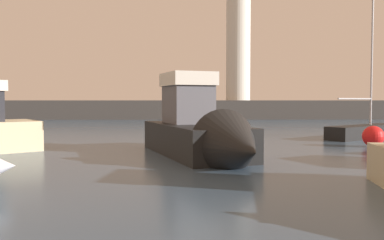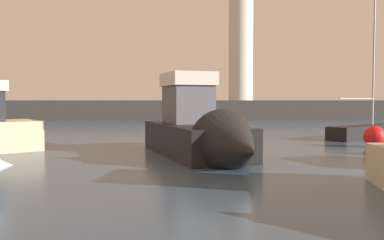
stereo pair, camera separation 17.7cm
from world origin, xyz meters
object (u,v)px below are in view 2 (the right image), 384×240
motorboat_3 (204,133)px  mooring_buoy (374,136)px  lighthouse (241,43)px  sailboat_moored (367,130)px

motorboat_3 → mooring_buoy: size_ratio=8.83×
lighthouse → mooring_buoy: bearing=-85.6°
lighthouse → sailboat_moored: size_ratio=1.56×
sailboat_moored → mooring_buoy: 5.12m
lighthouse → motorboat_3: lighthouse is taller
lighthouse → motorboat_3: size_ratio=1.64×
lighthouse → mooring_buoy: lighthouse is taller
sailboat_moored → mooring_buoy: bearing=-110.0°
lighthouse → mooring_buoy: size_ratio=14.50×
lighthouse → sailboat_moored: bearing=-81.3°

